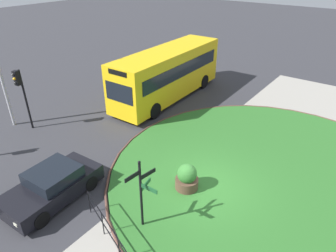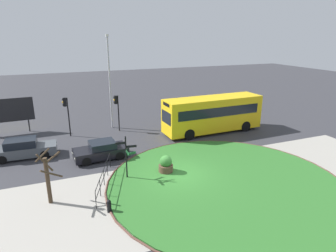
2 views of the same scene
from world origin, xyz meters
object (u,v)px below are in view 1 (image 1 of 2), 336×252
at_px(planter_near_signpost, 187,179).
at_px(signpost_directional, 142,190).
at_px(car_far_lane, 53,185).
at_px(traffic_light_far, 20,87).
at_px(bus_yellow, 168,73).

bearing_deg(planter_near_signpost, signpost_directional, 177.02).
xyz_separation_m(car_far_lane, planter_near_signpost, (3.62, -4.02, -0.07)).
xyz_separation_m(traffic_light_far, planter_near_signpost, (1.01, -10.03, -2.00)).
bearing_deg(signpost_directional, planter_near_signpost, -2.98).
relative_size(bus_yellow, planter_near_signpost, 7.78).
bearing_deg(car_far_lane, bus_yellow, -170.86).
height_order(signpost_directional, planter_near_signpost, signpost_directional).
bearing_deg(traffic_light_far, signpost_directional, 72.18).
bearing_deg(bus_yellow, signpost_directional, 30.91).
bearing_deg(car_far_lane, signpost_directional, 101.69).
xyz_separation_m(signpost_directional, car_far_lane, (-1.03, 3.89, -1.06)).
xyz_separation_m(signpost_directional, bus_yellow, (9.86, 6.25, 0.11)).
distance_m(bus_yellow, car_far_lane, 11.20).
distance_m(signpost_directional, planter_near_signpost, 2.83).
bearing_deg(traffic_light_far, bus_yellow, 147.54).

